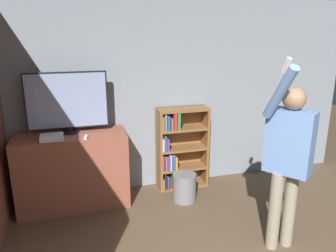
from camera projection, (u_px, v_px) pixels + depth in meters
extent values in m
cube|color=gray|center=(158.00, 96.00, 4.67)|extent=(6.05, 0.06, 2.70)
cube|color=#93513D|center=(73.00, 171.00, 4.26)|extent=(1.39, 0.56, 0.99)
cylinder|color=black|center=(70.00, 131.00, 4.21)|extent=(0.22, 0.22, 0.03)
cylinder|color=black|center=(70.00, 128.00, 4.20)|extent=(0.06, 0.06, 0.05)
cube|color=black|center=(67.00, 101.00, 4.10)|extent=(1.00, 0.04, 0.72)
cube|color=#8C9EC6|center=(67.00, 101.00, 4.07)|extent=(0.96, 0.01, 0.68)
cube|color=white|center=(52.00, 137.00, 3.91)|extent=(0.27, 0.18, 0.07)
cube|color=white|center=(86.00, 137.00, 4.00)|extent=(0.06, 0.14, 0.02)
cube|color=brown|center=(159.00, 150.00, 4.70)|extent=(0.04, 0.28, 1.20)
cube|color=brown|center=(205.00, 146.00, 4.88)|extent=(0.04, 0.28, 1.20)
cube|color=brown|center=(180.00, 145.00, 4.91)|extent=(0.74, 0.01, 1.20)
cube|color=brown|center=(182.00, 184.00, 4.95)|extent=(0.67, 0.28, 0.04)
cube|color=brown|center=(182.00, 167.00, 4.87)|extent=(0.67, 0.28, 0.04)
cube|color=brown|center=(182.00, 148.00, 4.79)|extent=(0.67, 0.28, 0.04)
cube|color=brown|center=(183.00, 128.00, 4.70)|extent=(0.67, 0.28, 0.04)
cube|color=brown|center=(183.00, 109.00, 4.62)|extent=(0.67, 0.28, 0.04)
cube|color=#99663D|center=(162.00, 182.00, 4.83)|extent=(0.03, 0.26, 0.17)
cube|color=#232328|center=(164.00, 180.00, 4.84)|extent=(0.02, 0.26, 0.24)
cube|color=#2D569E|center=(167.00, 182.00, 4.82)|extent=(0.03, 0.20, 0.19)
cube|color=red|center=(169.00, 182.00, 4.84)|extent=(0.02, 0.20, 0.15)
cube|color=#338447|center=(172.00, 180.00, 4.86)|extent=(0.03, 0.23, 0.19)
cube|color=#99663D|center=(173.00, 181.00, 4.88)|extent=(0.02, 0.26, 0.17)
cube|color=red|center=(162.00, 162.00, 4.72)|extent=(0.03, 0.20, 0.22)
cube|color=#5B8E99|center=(165.00, 162.00, 4.75)|extent=(0.02, 0.24, 0.21)
cube|color=#7A3889|center=(167.00, 162.00, 4.76)|extent=(0.03, 0.25, 0.21)
cube|color=beige|center=(169.00, 161.00, 4.76)|extent=(0.02, 0.23, 0.23)
cube|color=#2D569E|center=(172.00, 161.00, 4.75)|extent=(0.04, 0.20, 0.23)
cube|color=orange|center=(175.00, 162.00, 4.78)|extent=(0.04, 0.23, 0.19)
cube|color=beige|center=(162.00, 144.00, 4.64)|extent=(0.03, 0.21, 0.19)
cube|color=#2D569E|center=(164.00, 142.00, 4.66)|extent=(0.03, 0.25, 0.22)
cube|color=#7A3889|center=(166.00, 144.00, 4.67)|extent=(0.03, 0.23, 0.17)
cube|color=#99663D|center=(161.00, 122.00, 4.58)|extent=(0.03, 0.27, 0.20)
cube|color=#5B8E99|center=(164.00, 121.00, 4.58)|extent=(0.03, 0.26, 0.23)
cube|color=#2D569E|center=(167.00, 122.00, 4.59)|extent=(0.03, 0.25, 0.21)
cube|color=#99663D|center=(170.00, 123.00, 4.61)|extent=(0.03, 0.24, 0.17)
cube|color=red|center=(174.00, 120.00, 4.60)|extent=(0.04, 0.22, 0.24)
cube|color=#338447|center=(177.00, 120.00, 4.63)|extent=(0.04, 0.26, 0.24)
cylinder|color=gray|center=(275.00, 211.00, 3.43)|extent=(0.13, 0.13, 0.87)
cylinder|color=gray|center=(289.00, 209.00, 3.48)|extent=(0.13, 0.13, 0.87)
cube|color=#6B93D1|center=(290.00, 142.00, 3.24)|extent=(0.44, 0.49, 0.65)
sphere|color=#9E7556|center=(294.00, 99.00, 3.12)|extent=(0.22, 0.22, 0.22)
cylinder|color=#6B93D1|center=(311.00, 141.00, 3.31)|extent=(0.09, 0.09, 0.60)
cylinder|color=#6B93D1|center=(280.00, 93.00, 2.92)|extent=(0.09, 0.42, 0.54)
cube|color=white|center=(287.00, 65.00, 2.79)|extent=(0.04, 0.09, 0.14)
cylinder|color=gray|center=(184.00, 187.00, 4.48)|extent=(0.32, 0.32, 0.39)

